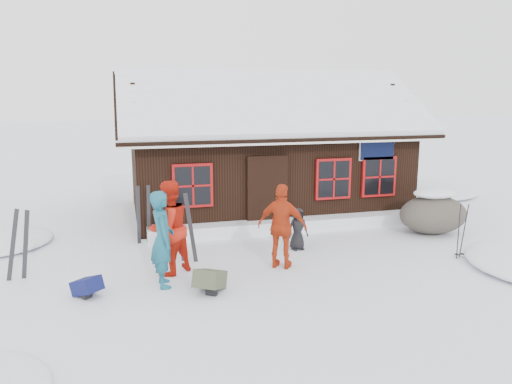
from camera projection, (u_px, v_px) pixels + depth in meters
ground at (259, 263)px, 11.03m from camera, size 120.00×120.00×0.00m
mountain_hut at (263, 160)px, 15.82m from camera, size 8.90×6.09×4.42m
snow_drift at (290, 225)px, 13.51m from camera, size 7.60×0.60×0.35m
snow_mounds at (300, 234)px, 13.22m from camera, size 20.60×13.20×0.48m
skier_teal at (162, 239)px, 9.54m from camera, size 0.50×0.72×1.88m
skier_orange_left at (169, 228)px, 10.19m from camera, size 1.21×1.16×1.96m
skier_orange_right at (282, 226)px, 10.55m from camera, size 1.14×0.96×1.82m
skier_crouched at (298, 229)px, 11.87m from camera, size 0.52×0.37×1.02m
boulder at (433, 213)px, 13.25m from camera, size 1.85×1.39×1.09m
ski_pair_left at (19, 246)px, 9.91m from camera, size 0.57×0.21×1.50m
ski_pair_mid at (185, 229)px, 10.95m from camera, size 0.55×0.15×1.60m
ski_pair_right at (144, 215)px, 12.36m from camera, size 0.36×0.09×1.51m
ski_poles at (461, 232)px, 11.25m from camera, size 0.23×0.11×1.30m
backpack_blue at (87, 289)px, 9.19m from camera, size 0.62×0.63×0.27m
backpack_olive at (210, 283)px, 9.39m from camera, size 0.72×0.77×0.34m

